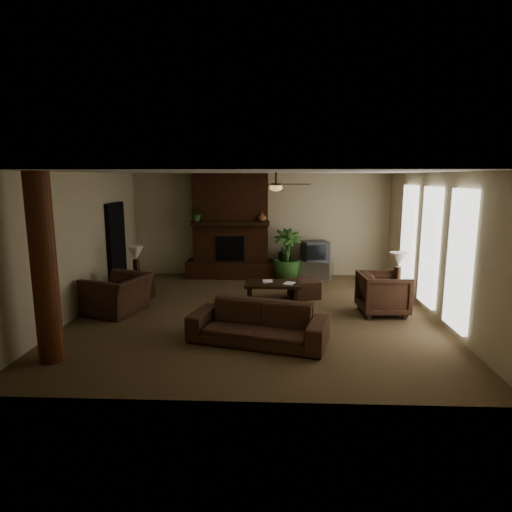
{
  "coord_description": "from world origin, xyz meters",
  "views": [
    {
      "loc": [
        0.37,
        -8.37,
        2.72
      ],
      "look_at": [
        0.0,
        0.4,
        1.1
      ],
      "focal_mm": 30.32,
      "sensor_mm": 36.0,
      "label": 1
    }
  ],
  "objects_px": {
    "coffee_table": "(272,285)",
    "lamp_right": "(398,262)",
    "floor_plant": "(287,266)",
    "sofa": "(258,317)",
    "side_table_right": "(398,297)",
    "lamp_left": "(136,255)",
    "side_table_left": "(139,287)",
    "floor_vase": "(285,262)",
    "log_column": "(44,269)",
    "tv_stand": "(315,270)",
    "armchair_left": "(118,288)",
    "armchair_right": "(383,291)",
    "ottoman": "(304,289)"
  },
  "relations": [
    {
      "from": "floor_plant",
      "to": "lamp_right",
      "type": "bearing_deg",
      "value": -48.32
    },
    {
      "from": "armchair_right",
      "to": "side_table_left",
      "type": "bearing_deg",
      "value": 77.15
    },
    {
      "from": "ottoman",
      "to": "coffee_table",
      "type": "bearing_deg",
      "value": -153.17
    },
    {
      "from": "armchair_left",
      "to": "side_table_right",
      "type": "height_order",
      "value": "armchair_left"
    },
    {
      "from": "lamp_left",
      "to": "floor_vase",
      "type": "bearing_deg",
      "value": 33.47
    },
    {
      "from": "floor_vase",
      "to": "sofa",
      "type": "bearing_deg",
      "value": -96.68
    },
    {
      "from": "side_table_right",
      "to": "armchair_left",
      "type": "bearing_deg",
      "value": -175.92
    },
    {
      "from": "tv_stand",
      "to": "floor_vase",
      "type": "xyz_separation_m",
      "value": [
        -0.83,
        0.11,
        0.18
      ]
    },
    {
      "from": "log_column",
      "to": "tv_stand",
      "type": "height_order",
      "value": "log_column"
    },
    {
      "from": "sofa",
      "to": "floor_plant",
      "type": "distance_m",
      "value": 4.44
    },
    {
      "from": "side_table_left",
      "to": "lamp_left",
      "type": "height_order",
      "value": "lamp_left"
    },
    {
      "from": "tv_stand",
      "to": "floor_plant",
      "type": "distance_m",
      "value": 0.82
    },
    {
      "from": "floor_plant",
      "to": "side_table_left",
      "type": "bearing_deg",
      "value": -150.6
    },
    {
      "from": "ottoman",
      "to": "side_table_right",
      "type": "height_order",
      "value": "side_table_right"
    },
    {
      "from": "tv_stand",
      "to": "side_table_right",
      "type": "relative_size",
      "value": 1.55
    },
    {
      "from": "armchair_left",
      "to": "coffee_table",
      "type": "bearing_deg",
      "value": 123.53
    },
    {
      "from": "sofa",
      "to": "lamp_left",
      "type": "relative_size",
      "value": 3.48
    },
    {
      "from": "armchair_left",
      "to": "tv_stand",
      "type": "relative_size",
      "value": 1.38
    },
    {
      "from": "floor_plant",
      "to": "lamp_right",
      "type": "height_order",
      "value": "lamp_right"
    },
    {
      "from": "lamp_right",
      "to": "floor_vase",
      "type": "bearing_deg",
      "value": 128.96
    },
    {
      "from": "coffee_table",
      "to": "tv_stand",
      "type": "xyz_separation_m",
      "value": [
        1.15,
        2.21,
        -0.12
      ]
    },
    {
      "from": "sofa",
      "to": "side_table_right",
      "type": "relative_size",
      "value": 4.11
    },
    {
      "from": "coffee_table",
      "to": "side_table_left",
      "type": "distance_m",
      "value": 3.0
    },
    {
      "from": "coffee_table",
      "to": "lamp_right",
      "type": "relative_size",
      "value": 1.85
    },
    {
      "from": "side_table_right",
      "to": "coffee_table",
      "type": "bearing_deg",
      "value": 169.28
    },
    {
      "from": "armchair_right",
      "to": "floor_plant",
      "type": "distance_m",
      "value": 3.34
    },
    {
      "from": "side_table_left",
      "to": "side_table_right",
      "type": "relative_size",
      "value": 1.0
    },
    {
      "from": "log_column",
      "to": "lamp_left",
      "type": "distance_m",
      "value": 3.36
    },
    {
      "from": "floor_plant",
      "to": "side_table_right",
      "type": "xyz_separation_m",
      "value": [
        2.22,
        -2.5,
        -0.11
      ]
    },
    {
      "from": "lamp_right",
      "to": "armchair_left",
      "type": "bearing_deg",
      "value": -175.49
    },
    {
      "from": "armchair_left",
      "to": "lamp_left",
      "type": "height_order",
      "value": "lamp_left"
    },
    {
      "from": "floor_plant",
      "to": "side_table_left",
      "type": "height_order",
      "value": "floor_plant"
    },
    {
      "from": "lamp_left",
      "to": "side_table_right",
      "type": "bearing_deg",
      "value": -5.96
    },
    {
      "from": "armchair_right",
      "to": "lamp_left",
      "type": "bearing_deg",
      "value": 77.39
    },
    {
      "from": "floor_plant",
      "to": "lamp_left",
      "type": "height_order",
      "value": "lamp_left"
    },
    {
      "from": "tv_stand",
      "to": "floor_plant",
      "type": "bearing_deg",
      "value": -147.94
    },
    {
      "from": "floor_vase",
      "to": "side_table_right",
      "type": "xyz_separation_m",
      "value": [
        2.26,
        -2.81,
        -0.16
      ]
    },
    {
      "from": "coffee_table",
      "to": "tv_stand",
      "type": "bearing_deg",
      "value": 62.44
    },
    {
      "from": "lamp_right",
      "to": "log_column",
      "type": "bearing_deg",
      "value": -154.59
    },
    {
      "from": "side_table_left",
      "to": "side_table_right",
      "type": "distance_m",
      "value": 5.62
    },
    {
      "from": "side_table_right",
      "to": "lamp_right",
      "type": "relative_size",
      "value": 0.85
    },
    {
      "from": "floor_plant",
      "to": "log_column",
      "type": "bearing_deg",
      "value": -124.92
    },
    {
      "from": "tv_stand",
      "to": "side_table_left",
      "type": "xyz_separation_m",
      "value": [
        -4.15,
        -2.1,
        0.03
      ]
    },
    {
      "from": "sofa",
      "to": "side_table_right",
      "type": "distance_m",
      "value": 3.4
    },
    {
      "from": "armchair_right",
      "to": "ottoman",
      "type": "distance_m",
      "value": 1.89
    },
    {
      "from": "coffee_table",
      "to": "lamp_right",
      "type": "xyz_separation_m",
      "value": [
        2.57,
        -0.45,
        0.63
      ]
    },
    {
      "from": "armchair_left",
      "to": "lamp_left",
      "type": "xyz_separation_m",
      "value": [
        0.08,
        0.99,
        0.49
      ]
    },
    {
      "from": "ottoman",
      "to": "floor_vase",
      "type": "distance_m",
      "value": 2.01
    },
    {
      "from": "tv_stand",
      "to": "log_column",
      "type": "bearing_deg",
      "value": -111.16
    },
    {
      "from": "floor_vase",
      "to": "lamp_right",
      "type": "relative_size",
      "value": 1.18
    }
  ]
}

